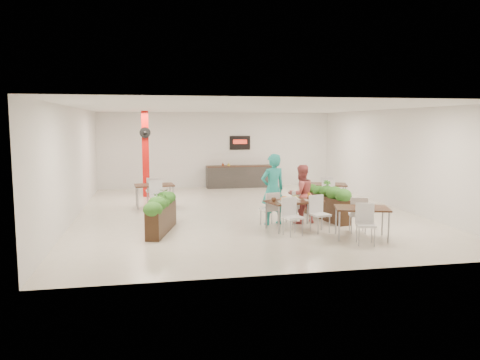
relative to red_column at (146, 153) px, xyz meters
name	(u,v)px	position (x,y,z in m)	size (l,w,h in m)	color
ground	(245,212)	(3.00, -3.79, -1.64)	(12.00, 12.00, 0.00)	beige
room_shell	(245,148)	(3.00, -3.79, 0.36)	(10.10, 12.10, 3.22)	white
red_column	(146,153)	(0.00, 0.00, 0.00)	(0.40, 0.41, 3.20)	#B7100C
service_counter	(241,176)	(4.00, 1.86, -1.15)	(3.00, 0.64, 2.20)	#2E2B28
main_table	(294,205)	(3.80, -6.28, -1.01)	(1.58, 1.87, 0.92)	black
diner_man	(273,189)	(3.41, -5.62, -0.68)	(0.70, 0.46, 1.93)	teal
diner_woman	(301,194)	(4.21, -5.62, -0.83)	(0.79, 0.61, 1.62)	#CE5C5B
planter_left	(162,211)	(0.42, -5.98, -1.11)	(0.84, 2.06, 1.11)	black
planter_right	(326,201)	(5.10, -5.23, -1.13)	(0.67, 2.13, 1.13)	black
side_table_a	(154,188)	(0.27, -2.31, -1.01)	(1.32, 1.65, 0.92)	black
side_table_b	(327,187)	(5.92, -3.23, -1.01)	(1.42, 1.67, 0.92)	black
side_table_c	(362,212)	(5.10, -7.52, -1.01)	(1.43, 1.67, 0.92)	black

